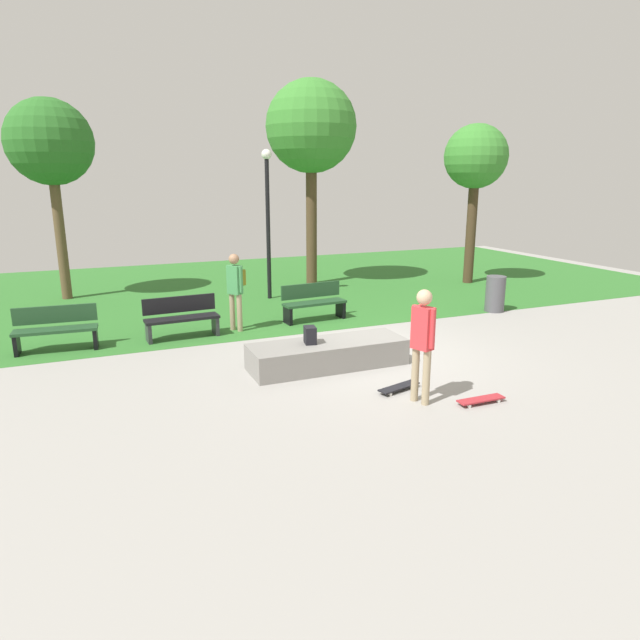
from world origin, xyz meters
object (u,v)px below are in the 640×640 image
Objects in this scene: park_bench_near_lamppost at (56,328)px; park_bench_near_path at (314,301)px; skateboard_spare at (481,399)px; tree_broad_elm at (50,144)px; tree_leaning_ash at (311,129)px; tree_young_birch at (476,160)px; trash_bin at (495,294)px; pedestrian_with_backpack at (236,285)px; skater_performing_trick at (423,337)px; park_bench_far_right at (181,317)px; concrete_ledge at (328,354)px; lamp_post at (268,210)px; skateboard_by_ledge at (399,387)px; backpack_on_ledge at (310,335)px.

park_bench_near_path is at bearing 2.74° from park_bench_near_lamppost.
skateboard_spare is 0.14× the size of tree_broad_elm.
tree_young_birch is at bearing -20.15° from tree_leaning_ash.
park_bench_near_path is 0.29× the size of tree_broad_elm.
park_bench_near_path is 4.89m from trash_bin.
pedestrian_with_backpack is at bearing 1.15° from park_bench_near_lamppost.
skateboard_spare is at bearing -97.31° from tree_leaning_ash.
skater_performing_trick is 6.93m from trash_bin.
park_bench_far_right is at bearing -174.53° from park_bench_near_path.
skater_performing_trick reaches higher than park_bench_near_path.
skateboard_spare is (1.52, -2.55, -0.18)m from concrete_ledge.
tree_broad_elm is at bearing 116.41° from skater_performing_trick.
lamp_post is at bearing 88.60° from skater_performing_trick.
concrete_ledge is 1.71m from skateboard_by_ledge.
tree_young_birch is (6.76, 2.73, 3.54)m from park_bench_near_path.
tree_young_birch reaches higher than skateboard_by_ledge.
concrete_ledge is at bearing 120.80° from skateboard_spare.
tree_leaning_ash reaches higher than backpack_on_ledge.
park_bench_near_lamppost is at bearing 137.92° from skateboard_spare.
park_bench_near_path is 6.62m from tree_leaning_ash.
lamp_post reaches higher than park_bench_far_right.
park_bench_near_lamppost is 0.29× the size of tree_broad_elm.
lamp_post reaches higher than concrete_ledge.
park_bench_near_lamppost is at bearing -90.77° from tree_broad_elm.
backpack_on_ledge is at bearing 114.56° from skater_performing_trick.
park_bench_near_lamppost is (-5.33, 4.67, 0.42)m from skateboard_by_ledge.
concrete_ledge is 6.73m from lamp_post.
tree_broad_elm reaches higher than skateboard_by_ledge.
park_bench_near_lamppost is 6.75m from lamp_post.
park_bench_near_path is (5.80, 0.28, 0.00)m from park_bench_near_lamppost.
lamp_post reaches higher than skater_performing_trick.
concrete_ledge is at bearing -157.98° from trash_bin.
lamp_post is (5.58, 3.17, 2.08)m from park_bench_near_lamppost.
park_bench_far_right is 0.91× the size of pedestrian_with_backpack.
backpack_on_ledge is at bearing -113.13° from park_bench_near_path.
concrete_ledge is 0.53× the size of tree_broad_elm.
skateboard_by_ledge is at bearing -72.10° from pedestrian_with_backpack.
skateboard_spare is at bearing -42.08° from park_bench_near_lamppost.
backpack_on_ledge is 6.62m from lamp_post.
trash_bin is at bearing -30.36° from tree_broad_elm.
tree_young_birch is at bearing 18.45° from pedestrian_with_backpack.
tree_leaning_ash is at bearing 77.60° from skater_performing_trick.
skateboard_by_ledge is at bearing -95.45° from park_bench_near_path.
skateboard_spare is 5.95m from park_bench_near_path.
backpack_on_ledge is at bearing -58.32° from park_bench_far_right.
trash_bin is (5.01, -3.88, -2.09)m from lamp_post.
lamp_post is 4.46× the size of trash_bin.
skater_performing_trick reaches higher than backpack_on_ledge.
concrete_ledge is 0.53m from backpack_on_ledge.
tree_broad_elm is 7.31m from pedestrian_with_backpack.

